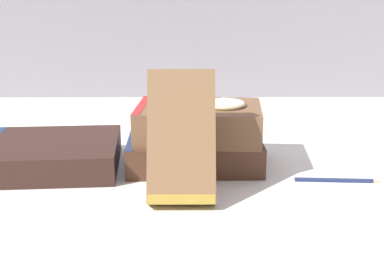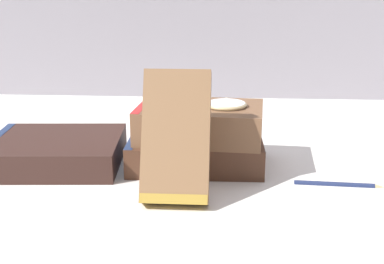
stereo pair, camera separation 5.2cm
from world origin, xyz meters
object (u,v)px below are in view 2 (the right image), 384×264
(book_flat_top, at_px, (197,122))
(book_leaning_front, at_px, (176,141))
(pocket_watch, at_px, (226,104))
(book_side_left, at_px, (53,151))
(fountain_pen, at_px, (339,182))
(book_flat_bottom, at_px, (192,151))

(book_flat_top, bearing_deg, book_leaning_front, -94.50)
(book_flat_top, xyz_separation_m, pocket_watch, (0.04, -0.00, 0.03))
(book_side_left, height_order, fountain_pen, book_side_left)
(book_leaning_front, bearing_deg, book_flat_top, 81.22)
(book_leaning_front, height_order, pocket_watch, book_leaning_front)
(book_flat_top, bearing_deg, pocket_watch, 3.05)
(book_flat_top, distance_m, book_side_left, 0.22)
(book_side_left, distance_m, book_leaning_front, 0.23)
(book_flat_bottom, distance_m, book_leaning_front, 0.13)
(pocket_watch, bearing_deg, book_side_left, -178.49)
(book_leaning_front, relative_size, pocket_watch, 2.58)
(book_side_left, relative_size, book_leaning_front, 1.25)
(book_side_left, height_order, book_leaning_front, book_leaning_front)
(pocket_watch, xyz_separation_m, fountain_pen, (0.15, -0.06, -0.09))
(fountain_pen, bearing_deg, book_flat_bottom, 165.30)
(book_leaning_front, distance_m, pocket_watch, 0.13)
(book_side_left, bearing_deg, book_flat_bottom, -1.36)
(book_flat_top, xyz_separation_m, fountain_pen, (0.20, -0.06, -0.06))
(book_leaning_front, bearing_deg, pocket_watch, 62.92)
(book_flat_bottom, xyz_separation_m, book_leaning_front, (-0.01, -0.12, 0.05))
(book_leaning_front, bearing_deg, book_side_left, 150.17)
(book_flat_top, height_order, book_leaning_front, book_leaning_front)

